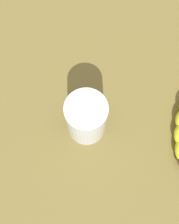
% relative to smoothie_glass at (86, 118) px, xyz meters
% --- Properties ---
extents(wooden_tabletop, '(1.20, 1.20, 0.03)m').
position_rel_smoothie_glass_xyz_m(wooden_tabletop, '(-0.07, 0.00, -0.07)').
color(wooden_tabletop, brown).
rests_on(wooden_tabletop, ground).
extents(smoothie_glass, '(0.07, 0.07, 0.11)m').
position_rel_smoothie_glass_xyz_m(smoothie_glass, '(0.00, 0.00, 0.00)').
color(smoothie_glass, silver).
rests_on(smoothie_glass, wooden_tabletop).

